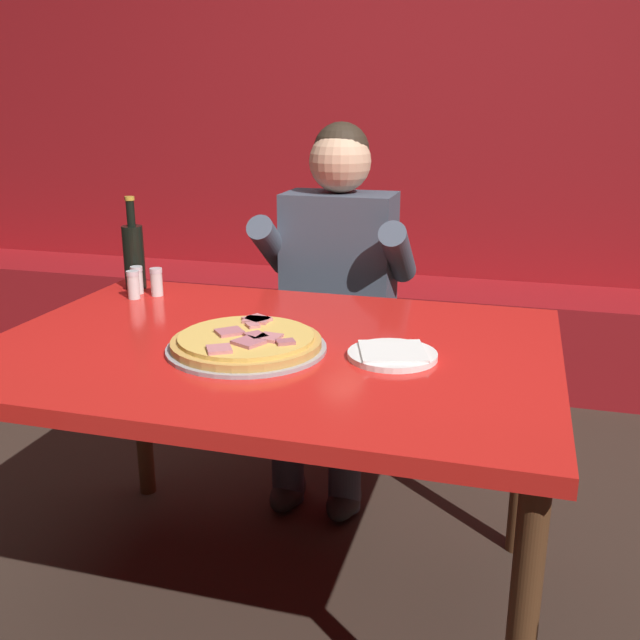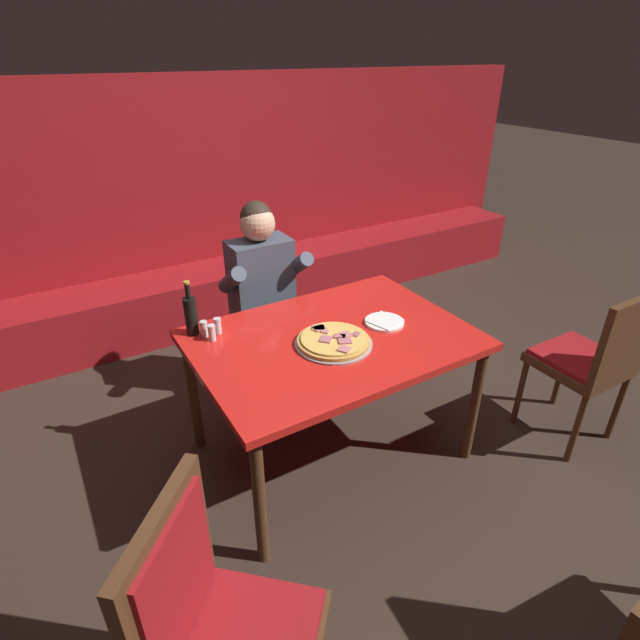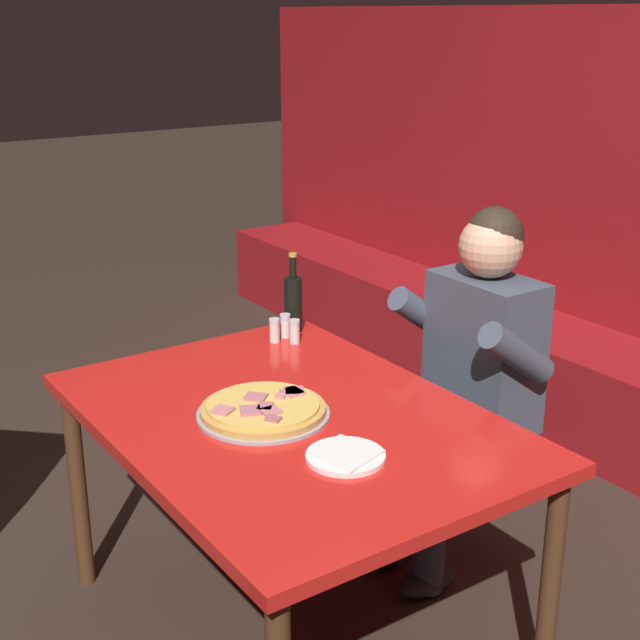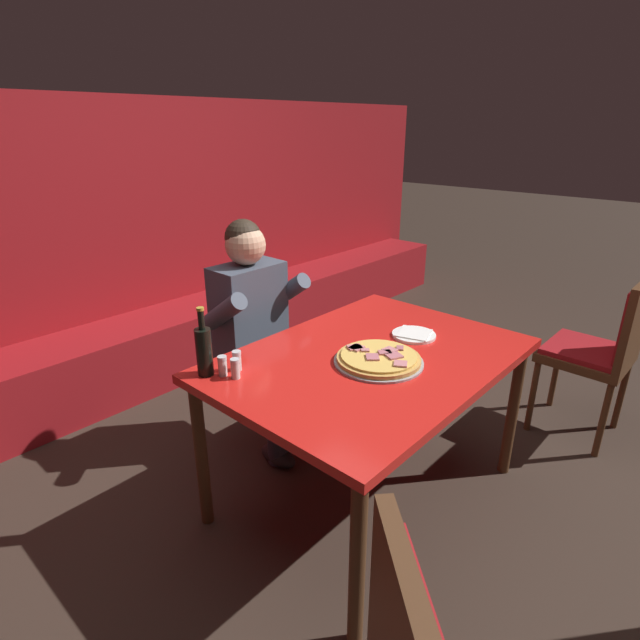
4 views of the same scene
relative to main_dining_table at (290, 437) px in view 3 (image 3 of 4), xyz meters
The scene contains 9 objects.
ground_plane 0.69m from the main_dining_table, ahead, with size 24.00×24.00×0.00m, color #33261E.
main_dining_table is the anchor object (origin of this frame).
pizza 0.12m from the main_dining_table, 118.51° to the right, with size 0.39×0.39×0.05m.
plate_white_paper 0.32m from the main_dining_table, ahead, with size 0.21×0.21×0.02m.
beer_bottle 0.74m from the main_dining_table, 146.35° to the left, with size 0.07×0.07×0.29m.
shaker_parmesan 0.66m from the main_dining_table, 148.84° to the left, with size 0.04×0.04×0.09m.
shaker_oregano 0.60m from the main_dining_table, 145.77° to the left, with size 0.04×0.04×0.09m.
shaker_red_pepper_flakes 0.62m from the main_dining_table, 152.50° to the left, with size 0.04×0.04×0.09m.
diner_seated_blue_shirt 0.71m from the main_dining_table, 92.16° to the left, with size 0.53×0.53×1.27m.
Camera 3 is at (1.98, -1.25, 1.87)m, focal length 50.00 mm.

